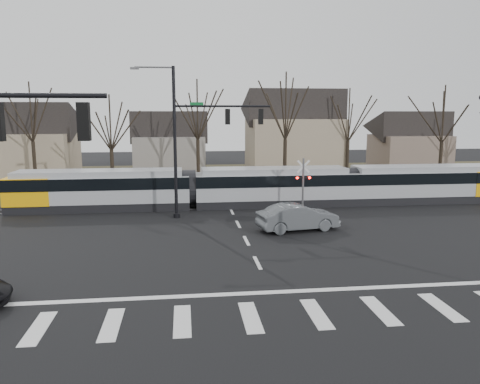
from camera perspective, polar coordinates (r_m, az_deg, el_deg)
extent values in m
plane|color=black|center=(20.97, 3.01, -10.31)|extent=(140.00, 140.00, 0.00)
cube|color=#38331E|center=(52.02, -3.05, 1.69)|extent=(140.00, 28.00, 0.01)
cube|color=silver|center=(17.69, -23.36, -14.99)|extent=(0.60, 2.60, 0.01)
cube|color=silver|center=(17.17, -15.38, -15.29)|extent=(0.60, 2.60, 0.01)
cube|color=silver|center=(16.98, -7.05, -15.29)|extent=(0.60, 2.60, 0.01)
cube|color=silver|center=(17.13, 1.29, -14.99)|extent=(0.60, 2.60, 0.01)
cube|color=silver|center=(17.60, 9.30, -14.42)|extent=(0.60, 2.60, 0.01)
cube|color=silver|center=(18.38, 16.71, -13.64)|extent=(0.60, 2.60, 0.01)
cube|color=silver|center=(19.43, 23.38, -12.75)|extent=(0.60, 2.60, 0.01)
cube|color=silver|center=(19.31, 3.95, -12.09)|extent=(28.00, 0.35, 0.01)
cube|color=silver|center=(22.83, 2.14, -8.61)|extent=(0.18, 2.00, 0.01)
cube|color=silver|center=(26.62, 0.78, -5.95)|extent=(0.18, 2.00, 0.01)
cube|color=silver|center=(30.46, -0.23, -3.95)|extent=(0.18, 2.00, 0.01)
cube|color=silver|center=(34.34, -1.00, -2.40)|extent=(0.18, 2.00, 0.01)
cube|color=silver|center=(38.24, -1.62, -1.16)|extent=(0.18, 2.00, 0.01)
cube|color=silver|center=(42.16, -2.13, -0.16)|extent=(0.18, 2.00, 0.01)
cube|color=silver|center=(46.10, -2.54, 0.67)|extent=(0.18, 2.00, 0.01)
cube|color=silver|center=(50.04, -2.89, 1.38)|extent=(0.18, 2.00, 0.01)
cube|color=#59595E|center=(35.41, -1.19, -1.99)|extent=(90.00, 0.12, 0.06)
cube|color=#59595E|center=(36.77, -1.41, -1.56)|extent=(90.00, 0.12, 0.06)
cube|color=gray|center=(36.40, -16.65, 0.24)|extent=(13.18, 2.84, 2.96)
cube|color=black|center=(36.31, -16.70, 1.17)|extent=(13.20, 2.88, 0.86)
cube|color=#FFAF07|center=(37.55, -24.14, 0.22)|extent=(3.24, 2.90, 1.98)
cube|color=gray|center=(36.53, 4.16, 0.65)|extent=(12.16, 2.84, 2.96)
cube|color=black|center=(36.44, 4.17, 1.58)|extent=(12.18, 2.88, 0.86)
cube|color=gray|center=(40.88, 21.87, 0.94)|extent=(13.18, 2.84, 2.96)
cube|color=black|center=(40.81, 21.92, 1.77)|extent=(13.20, 2.88, 0.86)
imported|color=#53565A|center=(28.98, 7.08, -3.06)|extent=(3.64, 5.68, 1.65)
cube|color=black|center=(13.69, -18.51, 8.14)|extent=(0.32, 0.32, 1.05)
sphere|color=#FF0C07|center=(13.69, -18.58, 9.52)|extent=(0.22, 0.22, 0.22)
cylinder|color=black|center=(31.99, -7.93, 5.85)|extent=(0.22, 0.22, 10.20)
cylinder|color=black|center=(32.67, -7.73, -2.85)|extent=(0.44, 0.44, 0.30)
cylinder|color=black|center=(32.03, -2.12, 10.41)|extent=(6.50, 0.14, 0.14)
cube|color=#0C5926|center=(31.94, -5.31, 10.65)|extent=(0.90, 0.03, 0.22)
cube|color=black|center=(32.06, -1.53, 9.16)|extent=(0.32, 0.32, 1.05)
sphere|color=#FF0C07|center=(32.06, -1.53, 9.75)|extent=(0.22, 0.22, 0.22)
cube|color=black|center=(32.35, 2.54, 9.16)|extent=(0.32, 0.32, 1.05)
sphere|color=#FF0C07|center=(32.35, 2.54, 9.74)|extent=(0.22, 0.22, 0.22)
cube|color=#59595B|center=(32.19, -12.74, 14.50)|extent=(0.55, 0.22, 0.14)
cylinder|color=#59595B|center=(33.70, 7.69, 0.73)|extent=(0.14, 0.14, 4.00)
cylinder|color=#59595B|center=(34.04, 7.62, -2.43)|extent=(0.36, 0.36, 0.20)
cube|color=silver|center=(33.51, 7.74, 3.10)|extent=(0.95, 0.04, 0.95)
cube|color=silver|center=(33.51, 7.74, 3.10)|extent=(0.95, 0.04, 0.95)
cube|color=black|center=(33.61, 7.71, 1.74)|extent=(1.00, 0.10, 0.12)
sphere|color=#FF0C07|center=(33.42, 7.00, 1.72)|extent=(0.18, 0.18, 0.18)
sphere|color=#FF0C07|center=(33.65, 8.49, 1.73)|extent=(0.18, 0.18, 0.18)
cube|color=gray|center=(56.11, -24.11, 4.01)|extent=(9.00, 8.00, 5.00)
cube|color=slate|center=(55.65, -8.51, 4.44)|extent=(8.00, 7.00, 4.50)
cube|color=gray|center=(54.01, 6.46, 5.39)|extent=(10.00, 8.00, 6.50)
cube|color=brown|center=(61.14, 19.85, 4.43)|extent=(8.00, 7.00, 4.50)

